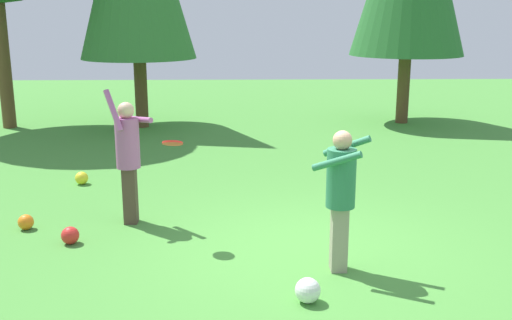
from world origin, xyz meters
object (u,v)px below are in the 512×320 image
object	(u,v)px
person_thrower	(128,152)
ball_red	(70,235)
ball_white	(308,290)
ball_orange	(26,222)
ball_yellow	(82,178)
person_catcher	(341,189)
frisbee	(173,143)

from	to	relation	value
person_thrower	ball_red	bearing A→B (deg)	-83.15
ball_white	ball_red	bearing A→B (deg)	149.90
ball_red	ball_white	xyz separation A→B (m)	(2.97, -1.72, 0.02)
ball_orange	ball_red	world-z (taller)	ball_red
person_thrower	ball_yellow	distance (m)	2.55
ball_yellow	ball_orange	size ratio (longest dim) A/B	1.05
person_catcher	ball_yellow	size ratio (longest dim) A/B	7.35
person_thrower	ball_orange	distance (m)	1.75
ball_yellow	ball_red	world-z (taller)	ball_red
ball_yellow	ball_orange	distance (m)	2.29
person_catcher	person_thrower	bearing A→B (deg)	-6.49
person_thrower	person_catcher	world-z (taller)	person_thrower
person_catcher	frisbee	bearing A→B (deg)	-0.00
ball_yellow	frisbee	bearing A→B (deg)	-54.67
person_catcher	frisbee	distance (m)	2.28
ball_orange	ball_white	size ratio (longest dim) A/B	0.80
frisbee	ball_red	size ratio (longest dim) A/B	1.16
frisbee	ball_red	world-z (taller)	frisbee
person_thrower	person_catcher	xyz separation A→B (m)	(2.76, -1.72, -0.06)
ball_red	frisbee	bearing A→B (deg)	2.57
frisbee	person_thrower	bearing A→B (deg)	133.98
person_thrower	ball_white	distance (m)	3.55
person_catcher	frisbee	xyz separation A→B (m)	(-2.04, 0.97, 0.34)
frisbee	ball_orange	xyz separation A→B (m)	(-2.17, 0.50, -1.24)
frisbee	ball_red	distance (m)	1.86
person_catcher	ball_yellow	distance (m)	5.55
person_thrower	ball_yellow	xyz separation A→B (m)	(-1.24, 2.02, -0.95)
ball_orange	ball_white	xyz separation A→B (m)	(3.75, -2.28, 0.03)
frisbee	ball_white	bearing A→B (deg)	-48.44
person_thrower	ball_red	size ratio (longest dim) A/B	8.29
ball_orange	ball_white	distance (m)	4.39
ball_red	person_thrower	bearing A→B (deg)	50.84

